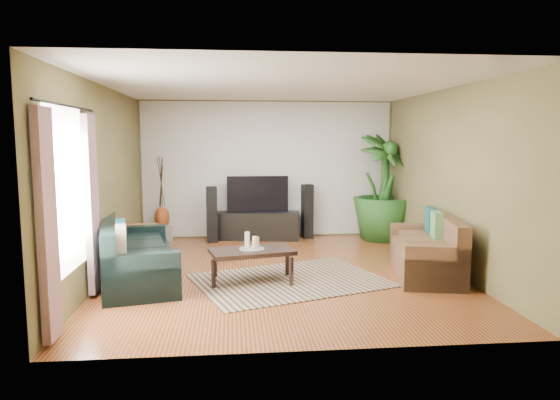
{
  "coord_description": "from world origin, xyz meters",
  "views": [
    {
      "loc": [
        -0.7,
        -7.12,
        1.96
      ],
      "look_at": [
        0.0,
        0.2,
        1.05
      ],
      "focal_mm": 32.0,
      "sensor_mm": 36.0,
      "label": 1
    }
  ],
  "objects": [
    {
      "name": "wall_left",
      "position": [
        -2.5,
        0.0,
        1.35
      ],
      "size": [
        0.0,
        5.5,
        5.5
      ],
      "primitive_type": "plane",
      "rotation": [
        1.57,
        0.0,
        1.57
      ],
      "color": "olive",
      "rests_on": "ground"
    },
    {
      "name": "television",
      "position": [
        -0.22,
        2.5,
        0.89
      ],
      "size": [
        1.19,
        0.06,
        0.7
      ],
      "primitive_type": "cube",
      "color": "black",
      "rests_on": "tv_stand"
    },
    {
      "name": "curtain_rod",
      "position": [
        -2.43,
        -1.6,
        2.3
      ],
      "size": [
        0.03,
        1.9,
        0.03
      ],
      "primitive_type": "cylinder",
      "rotation": [
        1.57,
        0.0,
        0.0
      ],
      "color": "black",
      "rests_on": "ground"
    },
    {
      "name": "coffee_table",
      "position": [
        -0.45,
        -0.44,
        0.23
      ],
      "size": [
        1.21,
        0.83,
        0.45
      ],
      "primitive_type": "cube",
      "rotation": [
        0.0,
        0.0,
        0.22
      ],
      "color": "black",
      "rests_on": "floor"
    },
    {
      "name": "sofa_left",
      "position": [
        -2.01,
        -0.24,
        0.42
      ],
      "size": [
        1.37,
        2.3,
        0.85
      ],
      "primitive_type": "cube",
      "rotation": [
        0.0,
        0.0,
        1.79
      ],
      "color": "black",
      "rests_on": "floor"
    },
    {
      "name": "candle_tray",
      "position": [
        -0.45,
        -0.44,
        0.46
      ],
      "size": [
        0.34,
        0.34,
        0.02
      ],
      "primitive_type": "cylinder",
      "color": "gray",
      "rests_on": "coffee_table"
    },
    {
      "name": "window_pane",
      "position": [
        -2.48,
        -1.6,
        1.4
      ],
      "size": [
        0.0,
        1.8,
        1.8
      ],
      "primitive_type": "plane",
      "rotation": [
        1.57,
        0.0,
        1.57
      ],
      "color": "white",
      "rests_on": "ground"
    },
    {
      "name": "side_table",
      "position": [
        -2.23,
        1.01,
        0.28
      ],
      "size": [
        0.56,
        0.56,
        0.56
      ],
      "primitive_type": "cube",
      "rotation": [
        0.0,
        0.0,
        -0.07
      ],
      "color": "#945B30",
      "rests_on": "floor"
    },
    {
      "name": "candle_short",
      "position": [
        -0.38,
        -0.38,
        0.54
      ],
      "size": [
        0.07,
        0.07,
        0.14
      ],
      "primitive_type": "cylinder",
      "color": "beige",
      "rests_on": "candle_tray"
    },
    {
      "name": "speaker_right",
      "position": [
        0.76,
        2.5,
        0.53
      ],
      "size": [
        0.23,
        0.25,
        1.07
      ],
      "primitive_type": "cube",
      "rotation": [
        0.0,
        0.0,
        0.2
      ],
      "color": "black",
      "rests_on": "floor"
    },
    {
      "name": "speaker_left",
      "position": [
        -1.1,
        2.29,
        0.53
      ],
      "size": [
        0.22,
        0.23,
        1.06
      ],
      "primitive_type": "cube",
      "rotation": [
        0.0,
        0.0,
        0.13
      ],
      "color": "black",
      "rests_on": "floor"
    },
    {
      "name": "candle_mid",
      "position": [
        -0.41,
        -0.48,
        0.56
      ],
      "size": [
        0.07,
        0.07,
        0.17
      ],
      "primitive_type": "cylinder",
      "color": "beige",
      "rests_on": "candle_tray"
    },
    {
      "name": "potted_plant",
      "position": [
        2.2,
        2.22,
        1.02
      ],
      "size": [
        1.59,
        1.59,
        2.05
      ],
      "primitive_type": "imported",
      "rotation": [
        0.0,
        0.0,
        0.6
      ],
      "color": "#21531B",
      "rests_on": "floor"
    },
    {
      "name": "floor",
      "position": [
        0.0,
        0.0,
        0.0
      ],
      "size": [
        5.5,
        5.5,
        0.0
      ],
      "primitive_type": "plane",
      "color": "#9B5628",
      "rests_on": "ground"
    },
    {
      "name": "candle_tall",
      "position": [
        -0.51,
        -0.41,
        0.58
      ],
      "size": [
        0.07,
        0.07,
        0.22
      ],
      "primitive_type": "cylinder",
      "color": "beige",
      "rests_on": "candle_tray"
    },
    {
      "name": "tv_stand",
      "position": [
        -0.22,
        2.5,
        0.27
      ],
      "size": [
        1.67,
        0.73,
        0.54
      ],
      "primitive_type": "cube",
      "rotation": [
        0.0,
        0.0,
        -0.16
      ],
      "color": "black",
      "rests_on": "floor"
    },
    {
      "name": "curtain_far",
      "position": [
        -2.43,
        -0.85,
        1.15
      ],
      "size": [
        0.08,
        0.35,
        2.2
      ],
      "primitive_type": "cube",
      "color": "gray",
      "rests_on": "ground"
    },
    {
      "name": "ceiling",
      "position": [
        0.0,
        0.0,
        2.7
      ],
      "size": [
        5.5,
        5.5,
        0.0
      ],
      "primitive_type": "plane",
      "rotation": [
        3.14,
        0.0,
        0.0
      ],
      "color": "white",
      "rests_on": "ground"
    },
    {
      "name": "wall_front",
      "position": [
        0.0,
        -2.75,
        1.35
      ],
      "size": [
        5.0,
        0.0,
        5.0
      ],
      "primitive_type": "plane",
      "rotation": [
        -1.57,
        0.0,
        0.0
      ],
      "color": "olive",
      "rests_on": "ground"
    },
    {
      "name": "plant_pot",
      "position": [
        2.2,
        2.22,
        0.15
      ],
      "size": [
        0.38,
        0.38,
        0.29
      ],
      "primitive_type": "cylinder",
      "color": "black",
      "rests_on": "floor"
    },
    {
      "name": "area_rug",
      "position": [
        0.08,
        -0.46,
        0.01
      ],
      "size": [
        2.94,
        2.49,
        0.01
      ],
      "primitive_type": "cube",
      "rotation": [
        0.0,
        0.0,
        0.33
      ],
      "color": "tan",
      "rests_on": "floor"
    },
    {
      "name": "pedestal",
      "position": [
        -2.06,
        2.5,
        0.16
      ],
      "size": [
        0.4,
        0.4,
        0.32
      ],
      "primitive_type": "cube",
      "rotation": [
        0.0,
        0.0,
        0.34
      ],
      "color": "gray",
      "rests_on": "floor"
    },
    {
      "name": "wall_back",
      "position": [
        0.0,
        2.75,
        1.35
      ],
      "size": [
        5.0,
        0.0,
        5.0
      ],
      "primitive_type": "plane",
      "rotation": [
        1.57,
        0.0,
        0.0
      ],
      "color": "olive",
      "rests_on": "ground"
    },
    {
      "name": "sofa_right",
      "position": [
        2.06,
        -0.3,
        0.42
      ],
      "size": [
        1.18,
        1.95,
        0.85
      ],
      "primitive_type": "cube",
      "rotation": [
        0.0,
        0.0,
        -1.78
      ],
      "color": "brown",
      "rests_on": "floor"
    },
    {
      "name": "curtain_near",
      "position": [
        -2.43,
        -2.35,
        1.15
      ],
      "size": [
        0.08,
        0.35,
        2.2
      ],
      "primitive_type": "cube",
      "color": "gray",
      "rests_on": "ground"
    },
    {
      "name": "vase",
      "position": [
        -2.06,
        2.5,
        0.46
      ],
      "size": [
        0.29,
        0.29,
        0.4
      ],
      "primitive_type": "ellipsoid",
      "color": "#91401A",
      "rests_on": "pedestal"
    },
    {
      "name": "backwall_panel",
      "position": [
        0.0,
        2.74,
        1.35
      ],
      "size": [
        4.9,
        0.0,
        4.9
      ],
      "primitive_type": "plane",
      "rotation": [
        1.57,
        0.0,
        0.0
      ],
      "color": "white",
      "rests_on": "ground"
    },
    {
      "name": "wall_right",
      "position": [
        2.5,
        0.0,
        1.35
      ],
      "size": [
        0.0,
        5.5,
        5.5
      ],
      "primitive_type": "plane",
      "rotation": [
        1.57,
        0.0,
        -1.57
      ],
      "color": "olive",
      "rests_on": "ground"
    }
  ]
}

